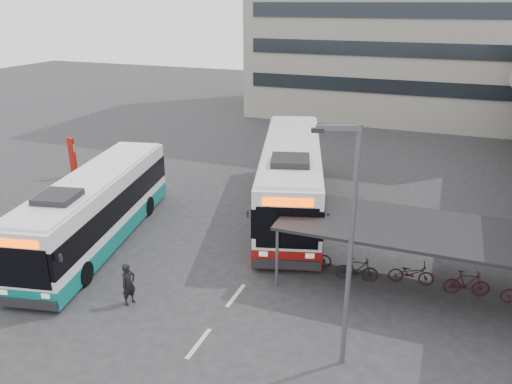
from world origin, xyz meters
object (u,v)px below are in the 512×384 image
(bus_main, at_px, (291,178))
(lamp_post, at_px, (348,238))
(bus_teal, at_px, (96,209))
(pedestrian, at_px, (129,284))

(bus_main, bearing_deg, lamp_post, -81.37)
(bus_teal, xyz_separation_m, lamp_post, (12.03, -4.18, 2.64))
(bus_teal, distance_m, lamp_post, 13.01)
(bus_main, relative_size, pedestrian, 8.41)
(pedestrian, bearing_deg, bus_teal, 64.40)
(bus_teal, bearing_deg, pedestrian, -53.93)
(bus_teal, height_order, lamp_post, lamp_post)
(bus_teal, xyz_separation_m, pedestrian, (4.26, -3.80, -0.78))
(bus_teal, relative_size, pedestrian, 7.35)
(bus_teal, relative_size, lamp_post, 1.59)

